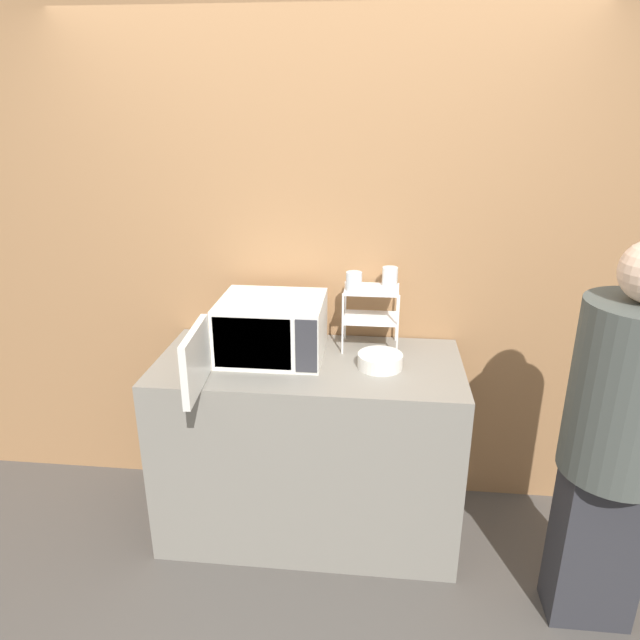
# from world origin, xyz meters

# --- Properties ---
(ground_plane) EXTENTS (12.00, 12.00, 0.00)m
(ground_plane) POSITION_xyz_m (0.00, 0.00, 0.00)
(ground_plane) COLOR #4C4742
(wall_back) EXTENTS (8.00, 0.06, 2.60)m
(wall_back) POSITION_xyz_m (0.00, 0.73, 1.30)
(wall_back) COLOR #9E7047
(wall_back) RESTS_ON ground_plane
(counter) EXTENTS (1.45, 0.69, 0.94)m
(counter) POSITION_xyz_m (0.00, 0.34, 0.47)
(counter) COLOR gray
(counter) RESTS_ON ground_plane
(microwave) EXTENTS (0.52, 0.80, 0.28)m
(microwave) POSITION_xyz_m (-0.19, 0.38, 1.08)
(microwave) COLOR silver
(microwave) RESTS_ON counter
(dish_rack) EXTENTS (0.27, 0.21, 0.31)m
(dish_rack) POSITION_xyz_m (0.28, 0.55, 1.16)
(dish_rack) COLOR white
(dish_rack) RESTS_ON counter
(glass_front_left) EXTENTS (0.08, 0.08, 0.09)m
(glass_front_left) POSITION_xyz_m (0.20, 0.50, 1.29)
(glass_front_left) COLOR silver
(glass_front_left) RESTS_ON dish_rack
(glass_back_right) EXTENTS (0.08, 0.08, 0.09)m
(glass_back_right) POSITION_xyz_m (0.37, 0.61, 1.29)
(glass_back_right) COLOR silver
(glass_back_right) RESTS_ON dish_rack
(bowl) EXTENTS (0.21, 0.21, 0.07)m
(bowl) POSITION_xyz_m (0.34, 0.31, 0.97)
(bowl) COLOR silver
(bowl) RESTS_ON counter
(person) EXTENTS (0.41, 0.41, 1.65)m
(person) POSITION_xyz_m (1.25, -0.10, 0.91)
(person) COLOR #2D2D33
(person) RESTS_ON ground_plane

